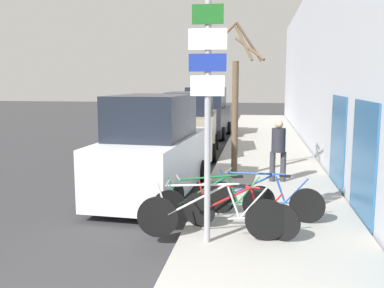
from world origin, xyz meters
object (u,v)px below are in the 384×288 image
Objects in this scene: signpost at (208,105)px; bicycle_1 at (238,212)px; parked_car_0 at (154,151)px; bicycle_0 at (211,215)px; bicycle_2 at (215,202)px; parked_car_2 at (207,115)px; pedestrian_near at (278,146)px; parked_car_1 at (190,127)px; bicycle_3 at (262,198)px; street_tree at (236,105)px.

signpost is 1.96m from bicycle_1.
bicycle_0 is at bearing -56.96° from parked_car_0.
parked_car_2 reaches higher than bicycle_2.
parked_car_0 is 2.95× the size of pedestrian_near.
bicycle_2 is 0.49× the size of parked_car_1.
bicycle_3 is 12.97m from parked_car_2.
bicycle_1 is at bearing -86.14° from street_tree.
bicycle_0 is 4.91m from street_tree.
parked_car_2 is at bearing 86.42° from parked_car_1.
bicycle_2 is (0.02, 1.02, -1.83)m from signpost.
bicycle_3 is 3.14m from parked_car_0.
bicycle_1 is 4.12m from pedestrian_near.
parked_car_1 is at bearing 118.38° from pedestrian_near.
bicycle_1 is at bearing -79.30° from parked_car_1.
parked_car_1 is at bearing 7.47° from bicycle_0.
parked_car_1 is (-2.15, 8.37, 0.55)m from bicycle_1.
bicycle_3 is 0.54× the size of parked_car_2.
parked_car_2 reaches higher than bicycle_1.
bicycle_2 is 0.54× the size of street_tree.
parked_car_1 is (-0.03, 5.69, -0.01)m from parked_car_0.
bicycle_3 is (0.41, 0.90, 0.02)m from bicycle_1.
signpost is 2.09m from bicycle_2.
parked_car_0 is (-1.70, 3.02, 0.52)m from bicycle_0.
bicycle_2 reaches higher than bicycle_1.
parked_car_2 reaches higher than pedestrian_near.
pedestrian_near is (3.00, -9.60, -0.02)m from parked_car_2.
bicycle_3 is (0.89, 1.38, -1.83)m from signpost.
parked_car_2 is at bearing 101.45° from pedestrian_near.
pedestrian_near is (2.95, 1.30, -0.01)m from parked_car_0.
bicycle_1 is 0.89× the size of bicycle_3.
parked_car_0 is 1.15× the size of street_tree.
signpost is at bearing 156.34° from bicycle_0.
bicycle_0 is 1.55× the size of pedestrian_near.
parked_car_1 is at bearing 100.68° from signpost.
parked_car_1 is at bearing 94.05° from parked_car_0.
parked_car_0 reaches higher than bicycle_0.
bicycle_3 is 3.17m from pedestrian_near.
parked_car_2 is (-0.04, 10.91, 0.01)m from parked_car_0.
bicycle_2 is at bearing -1.75° from bicycle_0.
street_tree is (0.13, 4.67, 1.53)m from bicycle_0.
signpost is 1.92× the size of bicycle_1.
parked_car_2 is 1.02× the size of street_tree.
bicycle_0 reaches higher than bicycle_3.
pedestrian_near reaches higher than bicycle_3.
parked_car_1 reaches higher than bicycle_3.
parked_car_0 is at bearing -93.41° from parked_car_1.
bicycle_0 is (0.05, 0.15, -1.80)m from signpost.
signpost is 0.92× the size of parked_car_2.
parked_car_0 reaches higher than bicycle_3.
street_tree is at bearing -5.38° from bicycle_0.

